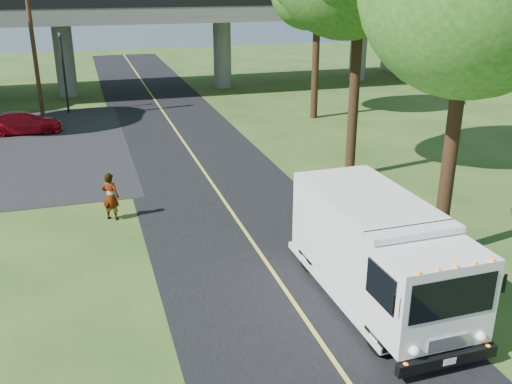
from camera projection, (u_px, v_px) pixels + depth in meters
name	position (u px, v px, depth m)	size (l,w,h in m)	color
ground	(289.00, 297.00, 16.15)	(120.00, 120.00, 0.00)	#294819
road	(211.00, 182.00, 25.08)	(7.00, 90.00, 0.02)	black
lane_line	(211.00, 182.00, 25.07)	(0.12, 90.00, 0.01)	gold
overpass	(145.00, 31.00, 43.11)	(54.00, 10.00, 7.30)	slate
traffic_signal	(63.00, 64.00, 36.59)	(0.18, 0.22, 5.20)	black
utility_pole	(33.00, 46.00, 33.90)	(1.60, 0.26, 9.00)	#472D19
step_van	(378.00, 250.00, 15.43)	(2.62, 6.91, 2.89)	white
red_sedan	(24.00, 123.00, 32.66)	(1.72, 4.22, 1.23)	#B60B16
pedestrian	(110.00, 196.00, 20.96)	(0.66, 0.43, 1.82)	gray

